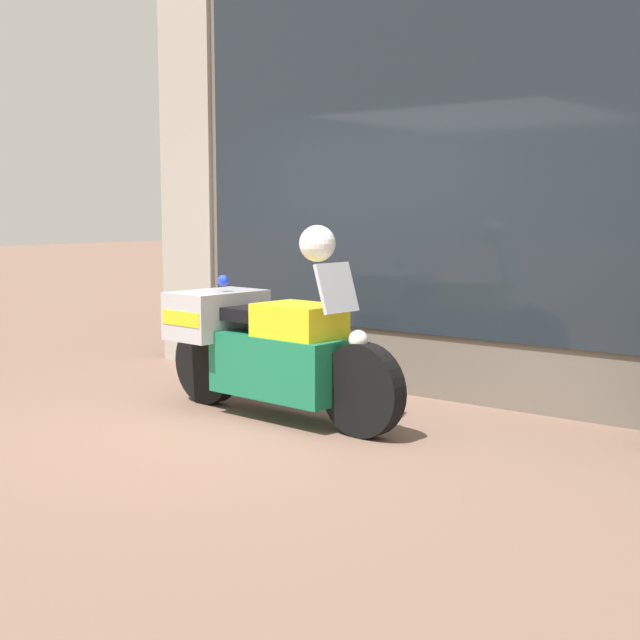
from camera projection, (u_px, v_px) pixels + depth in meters
The scene contains 5 objects.
ground_plane at pixel (240, 430), 6.48m from camera, with size 60.00×60.00×0.00m, color #7A5B4C.
shop_building at pixel (364, 152), 7.98m from camera, with size 5.55×0.55×4.18m.
window_display at pixel (422, 342), 7.83m from camera, with size 4.39×0.30×1.79m.
paramedic_motorcycle at pixel (265, 346), 6.87m from camera, with size 2.33×0.79×1.22m.
white_helmet at pixel (317, 244), 6.41m from camera, with size 0.27×0.27×0.27m, color white.
Camera 1 is at (4.40, -4.59, 1.60)m, focal length 50.00 mm.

